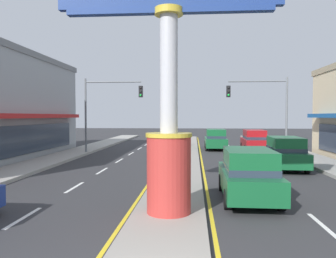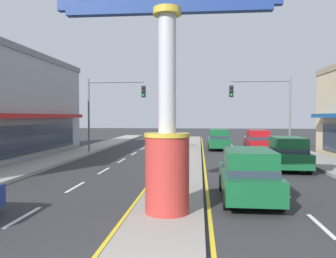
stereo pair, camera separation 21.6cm
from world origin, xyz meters
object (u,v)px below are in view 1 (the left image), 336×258
traffic_light_right_side (264,102)px  suv_far_right_lane (248,174)px  district_sign (169,92)px  suv_mid_left_lane (254,140)px  suv_far_left_oncoming (285,153)px  traffic_light_left_side (106,102)px  suv_near_left_lane (216,139)px

traffic_light_right_side → suv_far_right_lane: (-3.59, -14.79, -3.26)m
district_sign → suv_mid_left_lane: 20.96m
district_sign → suv_far_right_lane: size_ratio=1.70×
suv_far_left_oncoming → district_sign: bearing=-121.9°
traffic_light_left_side → suv_near_left_lane: traffic_light_left_side is taller
traffic_light_left_side → suv_near_left_lane: size_ratio=1.34×
district_sign → suv_near_left_lane: (2.78, 21.12, -2.88)m
suv_far_right_lane → suv_mid_left_lane: (3.30, 17.52, 0.00)m
suv_far_right_lane → suv_far_left_oncoming: size_ratio=0.99×
suv_near_left_lane → suv_far_left_oncoming: same height
district_sign → traffic_light_right_side: 18.28m
district_sign → suv_far_right_lane: 4.63m
traffic_light_right_side → suv_far_right_lane: bearing=-103.6°
suv_mid_left_lane → traffic_light_left_side: bearing=-166.0°
district_sign → suv_far_left_oncoming: (6.08, 9.77, -2.88)m
district_sign → suv_far_left_oncoming: district_sign is taller
traffic_light_right_side → suv_mid_left_lane: traffic_light_right_side is taller
suv_far_right_lane → district_sign: bearing=-140.0°
traffic_light_right_side → suv_far_left_oncoming: bearing=-92.2°
suv_near_left_lane → suv_far_left_oncoming: 11.81m
traffic_light_left_side → traffic_light_right_side: 12.74m
suv_near_left_lane → suv_far_left_oncoming: bearing=-73.8°
suv_mid_left_lane → suv_far_left_oncoming: 10.08m
district_sign → suv_far_right_lane: district_sign is taller
suv_far_right_lane → suv_near_left_lane: 18.79m
suv_far_right_lane → suv_near_left_lane: size_ratio=1.00×
traffic_light_right_side → suv_far_left_oncoming: (-0.29, -7.35, -3.26)m
suv_near_left_lane → suv_far_right_lane: bearing=-90.0°
traffic_light_left_side → suv_mid_left_lane: bearing=14.0°
suv_far_left_oncoming → suv_mid_left_lane: bearing=90.0°
district_sign → suv_far_left_oncoming: 11.87m
traffic_light_left_side → suv_far_left_oncoming: (12.45, -6.98, -3.26)m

